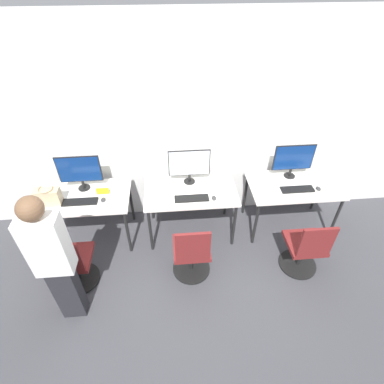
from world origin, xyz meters
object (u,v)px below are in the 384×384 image
office_chair_center (192,254)px  keyboard_right (297,189)px  keyboard_left (80,202)px  mouse_left (103,200)px  monitor_left (79,171)px  monitor_right (293,159)px  handbag (48,197)px  mouse_center (214,198)px  person_left (54,259)px  monitor_center (189,165)px  keyboard_center (192,198)px  office_chair_left (73,265)px  mouse_right (318,189)px  office_chair_right (305,250)px

office_chair_center → keyboard_right: office_chair_center is taller
keyboard_left → mouse_left: (0.29, 0.01, 0.01)m
mouse_left → office_chair_center: 1.31m
monitor_left → monitor_right: same height
monitor_right → handbag: 3.20m
handbag → office_chair_center: bearing=-20.4°
keyboard_left → mouse_center: mouse_center is taller
person_left → monitor_center: size_ratio=3.11×
person_left → monitor_center: (1.42, 1.34, 0.10)m
keyboard_left → keyboard_center: (1.41, -0.06, 0.00)m
keyboard_left → office_chair_left: size_ratio=0.49×
mouse_right → handbag: 3.47m
keyboard_right → office_chair_right: 0.80m
keyboard_center → monitor_left: bearing=166.2°
monitor_left → office_chair_center: (1.36, -0.92, -0.67)m
keyboard_left → office_chair_right: 2.87m
keyboard_left → keyboard_center: size_ratio=1.00×
person_left → handbag: size_ratio=5.69×
person_left → mouse_center: person_left is taller
mouse_left → office_chair_center: bearing=-30.8°
office_chair_center → handbag: (-1.73, 0.64, 0.51)m
keyboard_left → office_chair_left: office_chair_left is taller
keyboard_right → handbag: (-3.19, 0.00, 0.11)m
keyboard_right → keyboard_left: bearing=-179.9°
office_chair_left → monitor_center: 1.88m
person_left → monitor_center: bearing=43.5°
monitor_center → office_chair_center: bearing=-93.0°
person_left → office_chair_center: person_left is taller
handbag → keyboard_right: bearing=-0.1°
office_chair_left → mouse_right: bearing=11.8°
monitor_left → mouse_right: (3.10, -0.30, -0.27)m
mouse_center → keyboard_right: size_ratio=0.21×
keyboard_center → monitor_right: 1.48m
office_chair_right → mouse_center: bearing=150.5°
mouse_left → mouse_center: 1.41m
person_left → mouse_right: size_ratio=18.97×
keyboard_left → office_chair_left: (-0.04, -0.67, -0.40)m
mouse_left → monitor_right: 2.56m
monitor_left → monitor_right: (2.82, 0.03, 0.00)m
monitor_center → keyboard_center: size_ratio=1.25×
keyboard_left → keyboard_right: (2.82, 0.01, 0.00)m
monitor_left → monitor_center: 1.41m
keyboard_center → office_chair_center: (-0.05, -0.57, -0.40)m
office_chair_center → handbag: 1.91m
keyboard_center → office_chair_center: 0.70m
office_chair_right → monitor_center: bearing=143.6°
office_chair_left → handbag: (-0.32, 0.68, 0.51)m
keyboard_left → mouse_right: bearing=-0.2°
mouse_left → monitor_right: (2.53, 0.31, 0.27)m
office_chair_left → keyboard_right: (2.87, 0.67, 0.40)m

